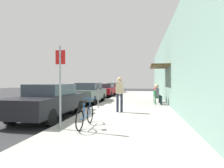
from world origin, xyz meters
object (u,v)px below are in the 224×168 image
parked_car_1 (88,93)px  seated_patron_0 (158,94)px  cafe_chair_1 (156,95)px  parked_car_2 (106,90)px  parking_meter (98,94)px  parked_car_3 (114,88)px  street_sign (60,81)px  cafe_chair_0 (157,97)px  bicycle_0 (85,116)px  cafe_chair_2 (155,95)px  seated_patron_1 (157,93)px  parked_car_0 (50,101)px  pedestrian_standing (120,92)px

parked_car_1 → seated_patron_0: 5.07m
seated_patron_0 → cafe_chair_1: bearing=93.5°
parked_car_2 → seated_patron_0: bearing=-54.5°
parking_meter → seated_patron_0: size_ratio=1.02×
parked_car_1 → seated_patron_0: size_ratio=3.41×
parked_car_1 → parked_car_3: size_ratio=1.00×
street_sign → cafe_chair_0: (3.41, 6.50, -1.02)m
bicycle_0 → seated_patron_0: seated_patron_0 is taller
cafe_chair_1 → cafe_chair_2: 0.62m
seated_patron_0 → parking_meter: bearing=-148.9°
parking_meter → bicycle_0: 4.09m
parked_car_3 → cafe_chair_0: bearing=-68.1°
seated_patron_1 → cafe_chair_2: bearing=95.6°
parking_meter → street_sign: (-0.05, -4.44, 0.75)m
parked_car_0 → parking_meter: (1.55, 2.42, 0.12)m
bicycle_0 → parking_meter: bearing=98.8°
street_sign → seated_patron_1: street_sign is taller
seated_patron_0 → seated_patron_1: (0.00, 0.98, 0.00)m
cafe_chair_2 → pedestrian_standing: size_ratio=0.51×
cafe_chair_0 → cafe_chair_2: bearing=90.0°
cafe_chair_0 → parked_car_0: bearing=-137.6°
parked_car_2 → bicycle_0: (2.18, -13.06, -0.23)m
bicycle_0 → cafe_chair_1: size_ratio=1.97×
street_sign → parked_car_1: bearing=101.3°
cafe_chair_0 → pedestrian_standing: size_ratio=0.51×
parked_car_3 → pedestrian_standing: 15.68m
bicycle_0 → parked_car_3: bearing=96.8°
street_sign → pedestrian_standing: bearing=66.9°
street_sign → parking_meter: bearing=89.4°
parked_car_3 → cafe_chair_1: parked_car_3 is taller
pedestrian_standing → seated_patron_1: bearing=63.8°
parked_car_3 → cafe_chair_0: parked_car_3 is taller
parked_car_2 → pedestrian_standing: (2.92, -10.16, 0.41)m
parked_car_3 → parked_car_1: bearing=-90.0°
parked_car_2 → street_sign: street_sign is taller
parked_car_3 → parking_meter: parking_meter is taller
cafe_chair_1 → seated_patron_1: seated_patron_1 is taller
parked_car_3 → cafe_chair_2: bearing=-65.2°
parked_car_2 → cafe_chair_0: bearing=-54.9°
parked_car_2 → cafe_chair_2: size_ratio=5.06×
seated_patron_1 → pedestrian_standing: bearing=-116.2°
parking_meter → cafe_chair_1: parking_meter is taller
parked_car_3 → parking_meter: 14.37m
parked_car_3 → cafe_chair_0: 13.17m
parked_car_0 → seated_patron_0: 6.69m
parked_car_1 → cafe_chair_1: parked_car_1 is taller
parked_car_1 → parking_meter: bearing=-63.1°
parked_car_1 → seated_patron_1: 4.97m
seated_patron_0 → parked_car_2: bearing=125.5°
parked_car_3 → seated_patron_1: size_ratio=3.41×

